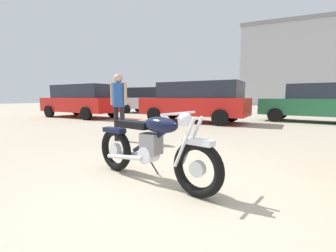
% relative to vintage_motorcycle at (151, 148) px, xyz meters
% --- Properties ---
extents(ground_plane, '(80.00, 80.00, 0.00)m').
position_rel_vintage_motorcycle_xyz_m(ground_plane, '(0.36, -0.22, -0.45)').
color(ground_plane, tan).
extents(vintage_motorcycle, '(2.05, 0.72, 0.94)m').
position_rel_vintage_motorcycle_xyz_m(vintage_motorcycle, '(0.00, 0.00, 0.00)').
color(vintage_motorcycle, black).
rests_on(vintage_motorcycle, ground_plane).
extents(bystander, '(0.46, 0.30, 1.66)m').
position_rel_vintage_motorcycle_xyz_m(bystander, '(-2.13, 2.06, 0.57)').
color(bystander, black).
rests_on(bystander, ground_plane).
extents(silver_sedan_mid, '(4.83, 2.26, 1.74)m').
position_rel_vintage_motorcycle_xyz_m(silver_sedan_mid, '(-8.15, 6.50, 0.49)').
color(silver_sedan_mid, black).
rests_on(silver_sedan_mid, ground_plane).
extents(pale_sedan_back, '(4.41, 2.38, 1.67)m').
position_rel_vintage_motorcycle_xyz_m(pale_sedan_back, '(2.77, 9.30, 0.38)').
color(pale_sedan_back, black).
rests_on(pale_sedan_back, ground_plane).
extents(dark_sedan_left, '(4.82, 2.23, 1.74)m').
position_rel_vintage_motorcycle_xyz_m(dark_sedan_left, '(-6.36, 11.09, 0.49)').
color(dark_sedan_left, black).
rests_on(dark_sedan_left, ground_plane).
extents(white_estate_far, '(4.80, 2.19, 1.74)m').
position_rel_vintage_motorcycle_xyz_m(white_estate_far, '(-1.87, 7.06, 0.49)').
color(white_estate_far, black).
rests_on(white_estate_far, ground_plane).
extents(industrial_building, '(15.82, 12.54, 10.90)m').
position_rel_vintage_motorcycle_xyz_m(industrial_building, '(3.54, 36.40, 5.01)').
color(industrial_building, '#B2B2B7').
rests_on(industrial_building, ground_plane).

